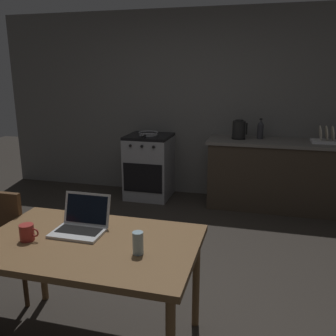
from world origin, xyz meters
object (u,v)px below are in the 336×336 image
coffee_mug (27,232)px  bottle_b (260,129)px  electric_kettle (239,130)px  dish_rack (326,139)px  drinking_glass (138,243)px  stove_oven (149,166)px  laptop (81,225)px  frying_pan (148,133)px  dining_table (90,251)px

coffee_mug → bottle_b: bearing=66.8°
electric_kettle → dish_rack: (1.05, 0.00, -0.07)m
coffee_mug → drinking_glass: bearing=0.8°
electric_kettle → drinking_glass: size_ratio=1.89×
stove_oven → laptop: (0.42, -2.79, 0.34)m
frying_pan → coffee_mug: 2.97m
stove_oven → bottle_b: bottle_b is taller
dish_rack → drinking_glass: bearing=-115.1°
laptop → bottle_b: bottle_b is taller
electric_kettle → dish_rack: electric_kettle is taller
laptop → coffee_mug: 0.32m
drinking_glass → dish_rack: bearing=64.9°
coffee_mug → bottle_b: bottle_b is taller
dining_table → frying_pan: frying_pan is taller
coffee_mug → dish_rack: bearing=54.9°
stove_oven → dish_rack: bearing=0.1°
stove_oven → electric_kettle: (1.22, 0.00, 0.57)m
bottle_b → laptop: bearing=-110.3°
drinking_glass → electric_kettle: bearing=83.5°
stove_oven → coffee_mug: stove_oven is taller
dining_table → bottle_b: 3.15m
laptop → dining_table: bearing=-58.7°
stove_oven → drinking_glass: (0.88, -2.98, 0.36)m
stove_oven → frying_pan: size_ratio=2.02×
frying_pan → bottle_b: bearing=4.1°
dining_table → bottle_b: size_ratio=5.01×
dining_table → dish_rack: 3.40m
stove_oven → electric_kettle: 1.34m
coffee_mug → frying_pan: bearing=93.3°
laptop → electric_kettle: size_ratio=1.29×
electric_kettle → frying_pan: electric_kettle is taller
frying_pan → drinking_glass: bearing=-73.4°
stove_oven → dish_rack: size_ratio=2.62×
stove_oven → coffee_mug: bearing=-86.7°
stove_oven → laptop: laptop is taller
stove_oven → drinking_glass: bearing=-73.6°
dining_table → drinking_glass: bearing=-12.6°
electric_kettle → bottle_b: (0.27, 0.08, 0.01)m
coffee_mug → electric_kettle: bearing=70.7°
dining_table → drinking_glass: drinking_glass is taller
laptop → electric_kettle: (0.80, 2.79, 0.22)m
laptop → frying_pan: 2.80m
drinking_glass → dish_rack: 3.30m
drinking_glass → bottle_b: bearing=78.7°
electric_kettle → bottle_b: 0.28m
drinking_glass → frying_pan: bearing=106.6°
frying_pan → coffee_mug: frying_pan is taller
bottle_b → drinking_glass: bearing=-101.3°
stove_oven → bottle_b: (1.49, 0.08, 0.57)m
dining_table → electric_kettle: bearing=76.8°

